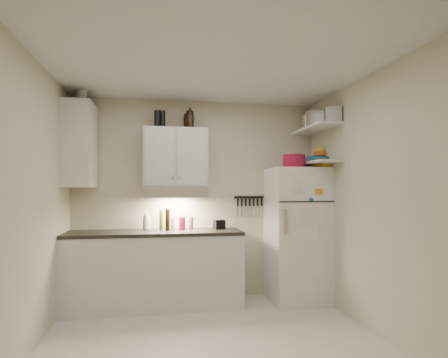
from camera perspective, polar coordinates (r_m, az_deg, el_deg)
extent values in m
cube|color=silver|center=(3.76, -1.50, -24.08)|extent=(3.20, 3.00, 0.02)
cube|color=silver|center=(3.67, -1.47, 17.19)|extent=(3.20, 3.00, 0.02)
cube|color=beige|center=(4.97, -4.07, -3.04)|extent=(3.20, 0.02, 2.60)
cube|color=beige|center=(3.61, -27.72, -3.48)|extent=(0.02, 3.00, 2.60)
cube|color=beige|center=(4.04, 21.76, -3.31)|extent=(0.02, 3.00, 2.60)
cube|color=silver|center=(4.74, -10.50, -13.58)|extent=(2.10, 0.60, 0.88)
cube|color=black|center=(4.67, -10.47, -8.05)|extent=(2.10, 0.62, 0.04)
cube|color=silver|center=(4.79, -7.41, 3.19)|extent=(0.80, 0.33, 0.75)
cube|color=silver|center=(4.75, -21.18, 4.82)|extent=(0.33, 0.55, 1.00)
cube|color=silver|center=(4.71, -7.40, -2.03)|extent=(0.76, 0.46, 0.12)
cube|color=white|center=(4.96, 11.04, -8.24)|extent=(0.70, 0.68, 1.70)
cube|color=silver|center=(4.93, 13.72, 7.47)|extent=(0.30, 0.95, 0.03)
cube|color=silver|center=(4.89, 13.75, 2.36)|extent=(0.30, 0.95, 0.03)
cube|color=black|center=(5.07, 3.87, -2.79)|extent=(0.42, 0.02, 0.03)
cylinder|color=maroon|center=(4.77, 10.60, 2.68)|extent=(0.36, 0.36, 0.16)
cube|color=gold|center=(4.87, 14.73, 2.14)|extent=(0.25, 0.28, 0.08)
cylinder|color=silver|center=(4.94, 12.06, 2.16)|extent=(0.07, 0.07, 0.09)
cylinder|color=silver|center=(5.29, 12.97, 8.17)|extent=(0.34, 0.34, 0.21)
cube|color=#AAAAAD|center=(4.82, 13.70, 8.96)|extent=(0.18, 0.16, 0.18)
cube|color=#AAAAAD|center=(4.67, 16.35, 9.30)|extent=(0.24, 0.24, 0.18)
cylinder|color=#185B86|center=(5.07, 13.49, 2.88)|extent=(0.21, 0.21, 0.09)
cylinder|color=#CE4C13|center=(5.01, 14.49, 3.72)|extent=(0.17, 0.17, 0.05)
cylinder|color=gold|center=(5.01, 14.49, 4.25)|extent=(0.13, 0.13, 0.04)
cylinder|color=#185B86|center=(4.93, 14.23, 2.89)|extent=(0.34, 0.34, 0.06)
cylinder|color=black|center=(4.84, -9.38, 8.94)|extent=(0.09, 0.09, 0.22)
cylinder|color=black|center=(4.79, -10.15, 8.99)|extent=(0.09, 0.09, 0.21)
cylinder|color=silver|center=(4.86, -20.86, 11.62)|extent=(0.15, 0.15, 0.16)
imported|color=silver|center=(4.80, -11.73, -6.00)|extent=(0.14, 0.14, 0.27)
cylinder|color=brown|center=(4.81, -5.02, -6.68)|extent=(0.05, 0.05, 0.16)
cylinder|color=#5B6619|center=(4.76, -9.54, -6.13)|extent=(0.06, 0.06, 0.26)
cylinder|color=black|center=(4.67, -8.59, -6.15)|extent=(0.06, 0.06, 0.27)
cylinder|color=silver|center=(4.72, -7.82, -6.78)|extent=(0.06, 0.06, 0.16)
cylinder|color=maroon|center=(4.74, -6.41, -6.75)|extent=(0.10, 0.10, 0.16)
cube|color=black|center=(4.80, -0.74, -6.95)|extent=(0.16, 0.13, 0.12)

